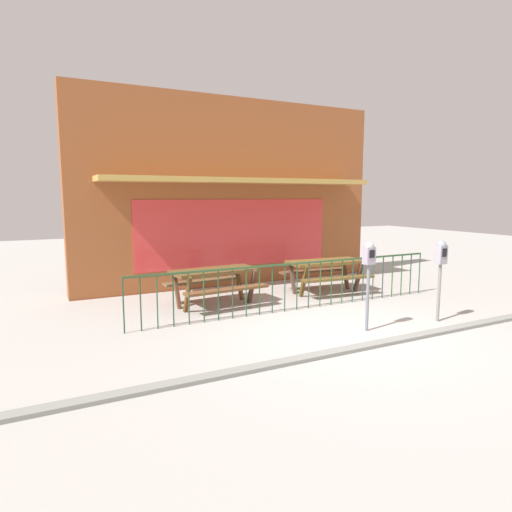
# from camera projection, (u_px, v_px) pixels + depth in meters

# --- Properties ---
(ground) EXTENTS (40.00, 40.00, 0.00)m
(ground) POSITION_uv_depth(u_px,v_px,m) (349.00, 332.00, 7.46)
(ground) COLOR #A6A4A0
(pub_storefront) EXTENTS (8.11, 1.43, 4.73)m
(pub_storefront) POSITION_uv_depth(u_px,v_px,m) (233.00, 193.00, 11.35)
(pub_storefront) COLOR #5E2415
(pub_storefront) RESTS_ON ground
(patio_fence_front) EXTENTS (6.84, 0.04, 0.97)m
(patio_fence_front) POSITION_uv_depth(u_px,v_px,m) (297.00, 278.00, 8.84)
(patio_fence_front) COLOR #2A4F2C
(patio_fence_front) RESTS_ON ground
(picnic_table_left) EXTENTS (1.91, 1.51, 0.79)m
(picnic_table_left) POSITION_uv_depth(u_px,v_px,m) (215.00, 277.00, 9.19)
(picnic_table_left) COLOR brown
(picnic_table_left) RESTS_ON ground
(picnic_table_right) EXTENTS (1.90, 1.49, 0.79)m
(picnic_table_right) POSITION_uv_depth(u_px,v_px,m) (326.00, 267.00, 10.43)
(picnic_table_right) COLOR brown
(picnic_table_right) RESTS_ON ground
(parking_meter_near) EXTENTS (0.18, 0.17, 1.49)m
(parking_meter_near) POSITION_uv_depth(u_px,v_px,m) (441.00, 259.00, 7.96)
(parking_meter_near) COLOR gray
(parking_meter_near) RESTS_ON ground
(parking_meter_far) EXTENTS (0.18, 0.17, 1.53)m
(parking_meter_far) POSITION_uv_depth(u_px,v_px,m) (369.00, 263.00, 7.38)
(parking_meter_far) COLOR slate
(parking_meter_far) RESTS_ON ground
(curb_edge) EXTENTS (11.35, 0.20, 0.11)m
(curb_edge) POSITION_uv_depth(u_px,v_px,m) (379.00, 345.00, 6.81)
(curb_edge) COLOR gray
(curb_edge) RESTS_ON ground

